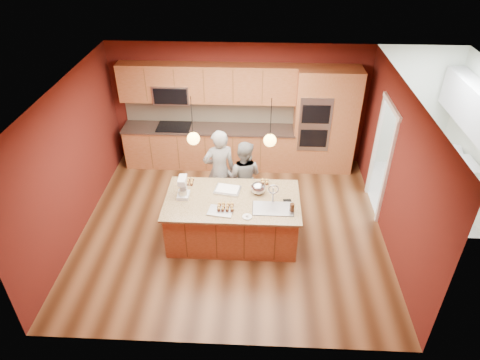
# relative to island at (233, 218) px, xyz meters

# --- Properties ---
(floor) EXTENTS (5.50, 5.50, 0.00)m
(floor) POSITION_rel_island_xyz_m (-0.05, 0.28, -0.43)
(floor) COLOR #422512
(floor) RESTS_ON ground
(ceiling) EXTENTS (5.50, 5.50, 0.00)m
(ceiling) POSITION_rel_island_xyz_m (-0.05, 0.28, 2.27)
(ceiling) COLOR white
(ceiling) RESTS_ON ground
(wall_back) EXTENTS (5.50, 0.00, 5.50)m
(wall_back) POSITION_rel_island_xyz_m (-0.05, 2.78, 0.92)
(wall_back) COLOR #551812
(wall_back) RESTS_ON ground
(wall_front) EXTENTS (5.50, 0.00, 5.50)m
(wall_front) POSITION_rel_island_xyz_m (-0.05, -2.22, 0.92)
(wall_front) COLOR #551812
(wall_front) RESTS_ON ground
(wall_left) EXTENTS (0.00, 5.00, 5.00)m
(wall_left) POSITION_rel_island_xyz_m (-2.80, 0.28, 0.92)
(wall_left) COLOR #551812
(wall_left) RESTS_ON ground
(wall_right) EXTENTS (0.00, 5.00, 5.00)m
(wall_right) POSITION_rel_island_xyz_m (2.70, 0.28, 0.92)
(wall_right) COLOR #551812
(wall_right) RESTS_ON ground
(cabinet_run) EXTENTS (3.74, 0.64, 2.30)m
(cabinet_run) POSITION_rel_island_xyz_m (-0.72, 2.53, 0.55)
(cabinet_run) COLOR #9A4F23
(cabinet_run) RESTS_ON floor
(oven_column) EXTENTS (1.30, 0.62, 2.30)m
(oven_column) POSITION_rel_island_xyz_m (1.80, 2.48, 0.72)
(oven_column) COLOR #9A4F23
(oven_column) RESTS_ON floor
(doorway_trim) EXTENTS (0.08, 1.11, 2.20)m
(doorway_trim) POSITION_rel_island_xyz_m (2.68, 1.08, 0.62)
(doorway_trim) COLOR white
(doorway_trim) RESTS_ON wall_right
(laundry_room) EXTENTS (2.60, 2.70, 2.70)m
(laundry_room) POSITION_rel_island_xyz_m (4.30, 1.48, 1.52)
(laundry_room) COLOR beige
(laundry_room) RESTS_ON ground
(pendant_left) EXTENTS (0.20, 0.20, 0.80)m
(pendant_left) POSITION_rel_island_xyz_m (-0.61, 0.00, 1.57)
(pendant_left) COLOR black
(pendant_left) RESTS_ON ceiling
(pendant_right) EXTENTS (0.20, 0.20, 0.80)m
(pendant_right) POSITION_rel_island_xyz_m (0.58, 0.00, 1.57)
(pendant_right) COLOR black
(pendant_right) RESTS_ON ceiling
(island) EXTENTS (2.30, 1.29, 1.23)m
(island) POSITION_rel_island_xyz_m (0.00, 0.00, 0.00)
(island) COLOR #9A4F23
(island) RESTS_ON floor
(person_left) EXTENTS (0.71, 0.57, 1.68)m
(person_left) POSITION_rel_island_xyz_m (-0.32, 0.90, 0.41)
(person_left) COLOR black
(person_left) RESTS_ON floor
(person_right) EXTENTS (0.81, 0.69, 1.46)m
(person_right) POSITION_rel_island_xyz_m (0.14, 0.90, 0.29)
(person_right) COLOR gray
(person_right) RESTS_ON floor
(stand_mixer) EXTENTS (0.20, 0.28, 0.37)m
(stand_mixer) POSITION_rel_island_xyz_m (-0.86, 0.06, 0.57)
(stand_mixer) COLOR silver
(stand_mixer) RESTS_ON island
(sheet_cake) EXTENTS (0.49, 0.40, 0.05)m
(sheet_cake) POSITION_rel_island_xyz_m (-0.12, 0.25, 0.43)
(sheet_cake) COLOR silver
(sheet_cake) RESTS_ON island
(cooling_rack) EXTENTS (0.44, 0.34, 0.02)m
(cooling_rack) POSITION_rel_island_xyz_m (-0.18, -0.34, 0.42)
(cooling_rack) COLOR #A1A3A9
(cooling_rack) RESTS_ON island
(mixing_bowl) EXTENTS (0.26, 0.26, 0.22)m
(mixing_bowl) POSITION_rel_island_xyz_m (0.42, 0.21, 0.52)
(mixing_bowl) COLOR silver
(mixing_bowl) RESTS_ON island
(plate) EXTENTS (0.16, 0.16, 0.01)m
(plate) POSITION_rel_island_xyz_m (0.25, -0.47, 0.42)
(plate) COLOR silver
(plate) RESTS_ON island
(tumbler) EXTENTS (0.08, 0.08, 0.15)m
(tumbler) POSITION_rel_island_xyz_m (0.98, -0.28, 0.49)
(tumbler) COLOR #3A2112
(tumbler) RESTS_ON island
(phone) EXTENTS (0.14, 0.09, 0.01)m
(phone) POSITION_rel_island_xyz_m (0.92, 0.01, 0.42)
(phone) COLOR black
(phone) RESTS_ON island
(cupcakes_left) EXTENTS (0.22, 0.22, 0.06)m
(cupcakes_left) POSITION_rel_island_xyz_m (-0.85, 0.47, 0.44)
(cupcakes_left) COLOR #BB8D3E
(cupcakes_left) RESTS_ON island
(cupcakes_rack) EXTENTS (0.29, 0.22, 0.06)m
(cupcakes_rack) POSITION_rel_island_xyz_m (-0.11, -0.27, 0.46)
(cupcakes_rack) COLOR #BB8D3E
(cupcakes_rack) RESTS_ON island
(cupcakes_right) EXTENTS (0.15, 0.15, 0.07)m
(cupcakes_right) POSITION_rel_island_xyz_m (0.54, 0.52, 0.45)
(cupcakes_right) COLOR #BB8D3E
(cupcakes_right) RESTS_ON island
(washer) EXTENTS (0.65, 0.67, 1.02)m
(washer) POSITION_rel_island_xyz_m (4.15, 1.11, 0.08)
(washer) COLOR silver
(washer) RESTS_ON floor
(dryer) EXTENTS (0.70, 0.72, 0.93)m
(dryer) POSITION_rel_island_xyz_m (4.17, 1.75, 0.03)
(dryer) COLOR silver
(dryer) RESTS_ON floor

